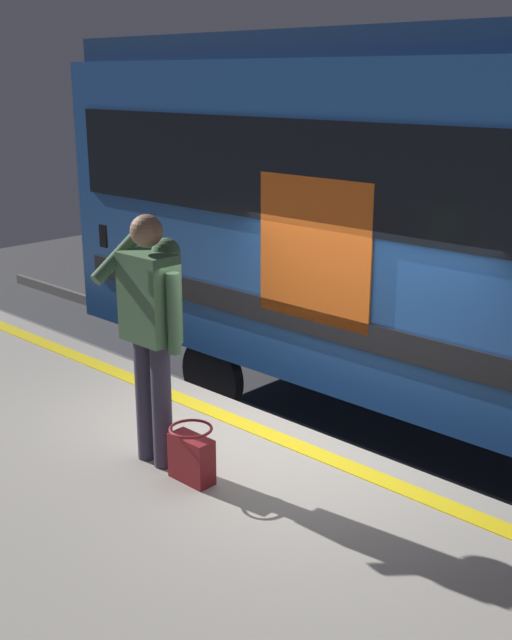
# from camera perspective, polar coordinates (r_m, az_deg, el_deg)

# --- Properties ---
(ground_plane) EXTENTS (24.53, 24.53, 0.00)m
(ground_plane) POSITION_cam_1_polar(r_m,az_deg,el_deg) (6.86, 2.80, -15.33)
(ground_plane) COLOR #3D3D3F
(platform) EXTENTS (14.22, 4.45, 1.03)m
(platform) POSITION_cam_1_polar(r_m,az_deg,el_deg) (5.37, -13.80, -19.60)
(platform) COLOR #9E998E
(platform) RESTS_ON ground
(safety_line) EXTENTS (13.94, 0.16, 0.01)m
(safety_line) POSITION_cam_1_polar(r_m,az_deg,el_deg) (6.16, 1.10, -8.29)
(safety_line) COLOR yellow
(safety_line) RESTS_ON platform
(track_rail_near) EXTENTS (18.49, 0.08, 0.16)m
(track_rail_near) POSITION_cam_1_polar(r_m,az_deg,el_deg) (7.84, 9.90, -10.45)
(track_rail_near) COLOR slate
(track_rail_near) RESTS_ON ground
(track_rail_far) EXTENTS (18.49, 0.08, 0.16)m
(track_rail_far) POSITION_cam_1_polar(r_m,az_deg,el_deg) (8.97, 15.05, -7.13)
(track_rail_far) COLOR slate
(track_rail_far) RESTS_ON ground
(passenger) EXTENTS (0.57, 0.55, 1.79)m
(passenger) POSITION_cam_1_polar(r_m,az_deg,el_deg) (5.43, -7.57, -0.01)
(passenger) COLOR #383347
(passenger) RESTS_ON platform
(handbag) EXTENTS (0.33, 0.30, 0.40)m
(handbag) POSITION_cam_1_polar(r_m,az_deg,el_deg) (5.46, -4.67, -9.73)
(handbag) COLOR maroon
(handbag) RESTS_ON platform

